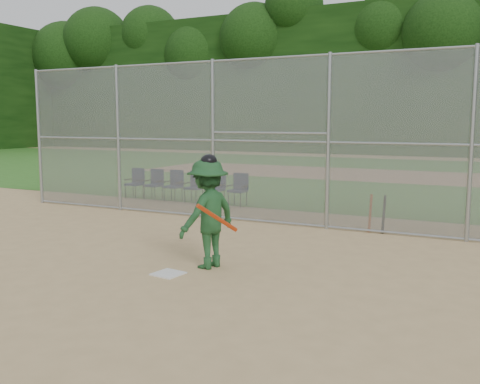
% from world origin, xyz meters
% --- Properties ---
extents(ground, '(100.00, 100.00, 0.00)m').
position_xyz_m(ground, '(0.00, 0.00, 0.00)').
color(ground, tan).
rests_on(ground, ground).
extents(grass_strip, '(100.00, 100.00, 0.00)m').
position_xyz_m(grass_strip, '(0.00, 18.00, 0.01)').
color(grass_strip, '#2C651E').
rests_on(grass_strip, ground).
extents(dirt_patch_far, '(24.00, 24.00, 0.00)m').
position_xyz_m(dirt_patch_far, '(0.00, 18.00, 0.01)').
color(dirt_patch_far, tan).
rests_on(dirt_patch_far, ground).
extents(backstop_fence, '(16.09, 0.09, 4.00)m').
position_xyz_m(backstop_fence, '(0.00, 5.00, 2.07)').
color(backstop_fence, gray).
rests_on(backstop_fence, ground).
extents(treeline, '(81.00, 60.00, 11.00)m').
position_xyz_m(treeline, '(0.00, 20.00, 5.50)').
color(treeline, black).
rests_on(treeline, ground).
extents(home_plate, '(0.50, 0.50, 0.02)m').
position_xyz_m(home_plate, '(-0.20, 0.26, 0.01)').
color(home_plate, silver).
rests_on(home_plate, ground).
extents(batter_at_plate, '(1.10, 1.40, 1.94)m').
position_xyz_m(batter_at_plate, '(0.17, 0.93, 0.94)').
color(batter_at_plate, '#1E4B25').
rests_on(batter_at_plate, ground).
extents(spare_bats, '(0.36, 0.25, 0.85)m').
position_xyz_m(spare_bats, '(2.12, 5.13, 0.42)').
color(spare_bats, '#D84C14').
rests_on(spare_bats, ground).
extents(chair_0, '(0.54, 0.52, 0.96)m').
position_xyz_m(chair_0, '(-6.08, 7.06, 0.48)').
color(chair_0, '#101D3E').
rests_on(chair_0, ground).
extents(chair_1, '(0.54, 0.52, 0.96)m').
position_xyz_m(chair_1, '(-5.34, 7.06, 0.48)').
color(chair_1, '#101D3E').
rests_on(chair_1, ground).
extents(chair_2, '(0.54, 0.52, 0.96)m').
position_xyz_m(chair_2, '(-4.59, 7.06, 0.48)').
color(chair_2, '#101D3E').
rests_on(chair_2, ground).
extents(chair_3, '(0.54, 0.52, 0.96)m').
position_xyz_m(chair_3, '(-3.84, 7.06, 0.48)').
color(chair_3, '#101D3E').
rests_on(chair_3, ground).
extents(chair_4, '(0.54, 0.52, 0.96)m').
position_xyz_m(chair_4, '(-3.09, 7.06, 0.48)').
color(chair_4, '#101D3E').
rests_on(chair_4, ground).
extents(chair_5, '(0.54, 0.52, 0.96)m').
position_xyz_m(chair_5, '(-2.34, 7.06, 0.48)').
color(chair_5, '#101D3E').
rests_on(chair_5, ground).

